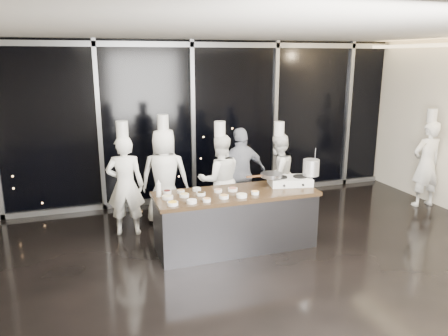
{
  "coord_description": "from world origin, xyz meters",
  "views": [
    {
      "loc": [
        -2.18,
        -4.98,
        2.88
      ],
      "look_at": [
        -0.09,
        1.2,
        1.21
      ],
      "focal_mm": 35.0,
      "sensor_mm": 36.0,
      "label": 1
    }
  ],
  "objects_px": {
    "demo_counter": "(236,220)",
    "guest": "(241,174)",
    "frying_pan": "(271,175)",
    "chef_far_left": "(125,184)",
    "chef_right": "(278,174)",
    "stove": "(290,181)",
    "chef_center": "(220,179)",
    "chef_left": "(165,176)",
    "stock_pot": "(311,168)",
    "chef_side": "(426,163)"
  },
  "relations": [
    {
      "from": "stove",
      "to": "chef_far_left",
      "type": "height_order",
      "value": "chef_far_left"
    },
    {
      "from": "stove",
      "to": "chef_side",
      "type": "height_order",
      "value": "chef_side"
    },
    {
      "from": "chef_left",
      "to": "chef_right",
      "type": "distance_m",
      "value": 2.09
    },
    {
      "from": "stock_pot",
      "to": "chef_left",
      "type": "relative_size",
      "value": 0.13
    },
    {
      "from": "chef_left",
      "to": "stove",
      "type": "bearing_deg",
      "value": 162.52
    },
    {
      "from": "demo_counter",
      "to": "stove",
      "type": "bearing_deg",
      "value": 5.46
    },
    {
      "from": "frying_pan",
      "to": "chef_side",
      "type": "xyz_separation_m",
      "value": [
        3.56,
        0.51,
        -0.2
      ]
    },
    {
      "from": "demo_counter",
      "to": "frying_pan",
      "type": "distance_m",
      "value": 0.9
    },
    {
      "from": "demo_counter",
      "to": "frying_pan",
      "type": "relative_size",
      "value": 3.96
    },
    {
      "from": "guest",
      "to": "chef_right",
      "type": "bearing_deg",
      "value": 173.65
    },
    {
      "from": "chef_far_left",
      "to": "guest",
      "type": "distance_m",
      "value": 2.06
    },
    {
      "from": "demo_counter",
      "to": "chef_side",
      "type": "xyz_separation_m",
      "value": [
        4.2,
        0.67,
        0.42
      ]
    },
    {
      "from": "chef_far_left",
      "to": "stock_pot",
      "type": "bearing_deg",
      "value": 171.45
    },
    {
      "from": "chef_left",
      "to": "guest",
      "type": "bearing_deg",
      "value": -169.24
    },
    {
      "from": "chef_left",
      "to": "guest",
      "type": "distance_m",
      "value": 1.36
    },
    {
      "from": "stove",
      "to": "chef_right",
      "type": "height_order",
      "value": "chef_right"
    },
    {
      "from": "chef_center",
      "to": "chef_far_left",
      "type": "bearing_deg",
      "value": 2.59
    },
    {
      "from": "frying_pan",
      "to": "stove",
      "type": "bearing_deg",
      "value": -0.41
    },
    {
      "from": "demo_counter",
      "to": "chef_far_left",
      "type": "distance_m",
      "value": 1.92
    },
    {
      "from": "demo_counter",
      "to": "chef_left",
      "type": "height_order",
      "value": "chef_left"
    },
    {
      "from": "frying_pan",
      "to": "chef_center",
      "type": "distance_m",
      "value": 1.09
    },
    {
      "from": "chef_left",
      "to": "chef_right",
      "type": "relative_size",
      "value": 1.11
    },
    {
      "from": "chef_center",
      "to": "chef_right",
      "type": "height_order",
      "value": "chef_center"
    },
    {
      "from": "chef_far_left",
      "to": "chef_right",
      "type": "relative_size",
      "value": 1.09
    },
    {
      "from": "demo_counter",
      "to": "frying_pan",
      "type": "bearing_deg",
      "value": 13.43
    },
    {
      "from": "chef_far_left",
      "to": "chef_left",
      "type": "xyz_separation_m",
      "value": [
        0.71,
        0.28,
        0.01
      ]
    },
    {
      "from": "stock_pot",
      "to": "chef_center",
      "type": "distance_m",
      "value": 1.61
    },
    {
      "from": "guest",
      "to": "chef_right",
      "type": "height_order",
      "value": "chef_right"
    },
    {
      "from": "demo_counter",
      "to": "chef_center",
      "type": "xyz_separation_m",
      "value": [
        0.09,
        1.06,
        0.35
      ]
    },
    {
      "from": "demo_counter",
      "to": "guest",
      "type": "xyz_separation_m",
      "value": [
        0.54,
        1.19,
        0.38
      ]
    },
    {
      "from": "stove",
      "to": "chef_far_left",
      "type": "xyz_separation_m",
      "value": [
        -2.47,
        1.01,
        -0.11
      ]
    },
    {
      "from": "stove",
      "to": "stock_pot",
      "type": "bearing_deg",
      "value": 1.02
    },
    {
      "from": "chef_far_left",
      "to": "chef_right",
      "type": "xyz_separation_m",
      "value": [
        2.79,
        0.11,
        -0.09
      ]
    },
    {
      "from": "chef_left",
      "to": "guest",
      "type": "relative_size",
      "value": 1.16
    },
    {
      "from": "chef_left",
      "to": "chef_side",
      "type": "bearing_deg",
      "value": -169.34
    },
    {
      "from": "demo_counter",
      "to": "chef_center",
      "type": "bearing_deg",
      "value": 85.07
    },
    {
      "from": "frying_pan",
      "to": "guest",
      "type": "relative_size",
      "value": 0.37
    },
    {
      "from": "frying_pan",
      "to": "chef_left",
      "type": "distance_m",
      "value": 1.91
    },
    {
      "from": "frying_pan",
      "to": "chef_far_left",
      "type": "relative_size",
      "value": 0.33
    },
    {
      "from": "stock_pot",
      "to": "chef_center",
      "type": "relative_size",
      "value": 0.14
    },
    {
      "from": "guest",
      "to": "chef_side",
      "type": "bearing_deg",
      "value": 164.3
    },
    {
      "from": "frying_pan",
      "to": "chef_left",
      "type": "xyz_separation_m",
      "value": [
        -1.45,
        1.23,
        -0.21
      ]
    },
    {
      "from": "stock_pot",
      "to": "chef_right",
      "type": "distance_m",
      "value": 1.24
    },
    {
      "from": "chef_side",
      "to": "chef_left",
      "type": "bearing_deg",
      "value": -6.92
    },
    {
      "from": "stove",
      "to": "chef_side",
      "type": "xyz_separation_m",
      "value": [
        3.25,
        0.58,
        -0.1
      ]
    },
    {
      "from": "demo_counter",
      "to": "guest",
      "type": "bearing_deg",
      "value": 65.7
    },
    {
      "from": "demo_counter",
      "to": "guest",
      "type": "height_order",
      "value": "guest"
    },
    {
      "from": "chef_side",
      "to": "demo_counter",
      "type": "bearing_deg",
      "value": 10.22
    },
    {
      "from": "stock_pot",
      "to": "guest",
      "type": "distance_m",
      "value": 1.42
    },
    {
      "from": "demo_counter",
      "to": "chef_right",
      "type": "height_order",
      "value": "chef_right"
    }
  ]
}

